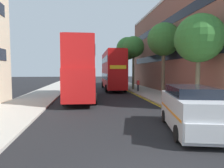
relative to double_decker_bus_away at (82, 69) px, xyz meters
The scene contains 13 objects.
sidewalk_right 8.98m from the double_decker_bus_away, ahead, with size 4.00×80.00×0.14m, color #ADA89E.
sidewalk_left 5.49m from the double_decker_bus_away, behind, with size 4.00×80.00×0.14m, color #ADA89E.
kerb_line_outer 7.13m from the double_decker_bus_away, 10.98° to the right, with size 0.10×56.00×0.01m, color yellow.
kerb_line_inner 6.99m from the double_decker_bus_away, 11.26° to the right, with size 0.10×56.00×0.01m, color yellow.
double_decker_bus_away is the anchor object (origin of this frame).
double_decker_bus_oncoming 9.97m from the double_decker_bus_away, 64.10° to the left, with size 2.94×10.85×5.64m.
taxi_minivan 12.38m from the double_decker_bus_away, 64.85° to the right, with size 2.93×5.11×2.12m.
pedestrian_far 9.32m from the double_decker_bus_away, 36.73° to the left, with size 0.34×0.22×1.62m.
street_tree_near 9.90m from the double_decker_bus_away, 10.42° to the left, with size 3.70×3.70×8.11m.
street_tree_mid 10.74m from the double_decker_bus_away, 33.17° to the right, with size 3.59×3.59×6.93m.
street_tree_far 11.52m from the double_decker_bus_away, 48.49° to the left, with size 3.09×3.09×7.72m.
street_tree_distant 16.17m from the double_decker_bus_away, 60.93° to the left, with size 3.92×3.92×8.54m.
townhouse_terrace_right 16.71m from the double_decker_bus_away, 19.91° to the left, with size 10.08×28.00×12.21m.
Camera 1 is at (-1.57, -4.03, 2.86)m, focal length 30.75 mm.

